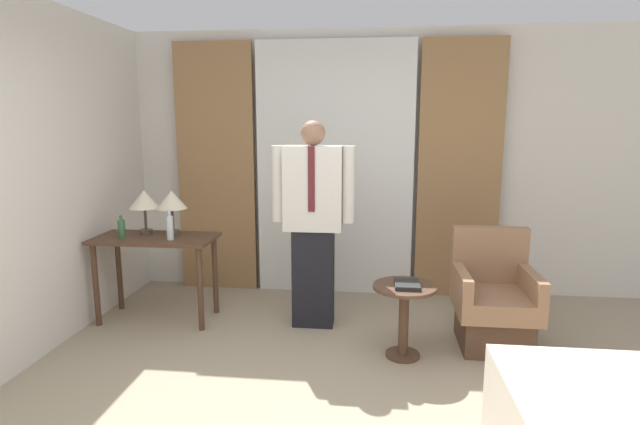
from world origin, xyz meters
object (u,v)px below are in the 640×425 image
object	(u,v)px
bottle_near_edge	(170,227)
desk	(156,251)
table_lamp_left	(144,201)
book	(407,284)
bottle_by_lamp	(122,229)
person	(313,218)
armchair	(493,304)
side_table	(404,309)
table_lamp_right	(172,201)

from	to	relation	value
bottle_near_edge	desk	bearing A→B (deg)	153.53
table_lamp_left	bottle_near_edge	size ratio (longest dim) A/B	1.50
desk	book	bearing A→B (deg)	-13.63
bottle_by_lamp	person	size ratio (longest dim) A/B	0.11
table_lamp_left	armchair	bearing A→B (deg)	-6.11
table_lamp_left	bottle_near_edge	distance (m)	0.42
desk	bottle_by_lamp	distance (m)	0.35
person	side_table	xyz separation A→B (m)	(0.76, -0.53, -0.58)
armchair	bottle_near_edge	bearing A→B (deg)	177.37
table_lamp_right	bottle_near_edge	world-z (taller)	table_lamp_right
bottle_by_lamp	armchair	size ratio (longest dim) A/B	0.22
armchair	book	size ratio (longest dim) A/B	3.93
bottle_near_edge	person	size ratio (longest dim) A/B	0.15
side_table	bottle_by_lamp	bearing A→B (deg)	169.80
table_lamp_left	person	xyz separation A→B (m)	(1.55, -0.09, -0.11)
bottle_near_edge	person	world-z (taller)	person
bottle_by_lamp	person	world-z (taller)	person
bottle_by_lamp	bottle_near_edge	bearing A→B (deg)	-2.52
desk	bottle_by_lamp	size ratio (longest dim) A/B	5.27
armchair	bottle_by_lamp	bearing A→B (deg)	177.39
person	book	bearing A→B (deg)	-35.58
table_lamp_left	bottle_by_lamp	xyz separation A→B (m)	(-0.14, -0.18, -0.22)
desk	side_table	distance (m)	2.25
person	armchair	distance (m)	1.63
armchair	book	bearing A→B (deg)	-155.95
desk	armchair	xyz separation A→B (m)	(2.90, -0.22, -0.30)
table_lamp_left	armchair	xyz separation A→B (m)	(3.03, -0.32, -0.74)
person	armchair	xyz separation A→B (m)	(1.48, -0.24, -0.63)
person	armchair	world-z (taller)	person
person	book	xyz separation A→B (m)	(0.77, -0.55, -0.38)
desk	person	world-z (taller)	person
desk	side_table	size ratio (longest dim) A/B	1.87
desk	side_table	world-z (taller)	desk
side_table	table_lamp_right	bearing A→B (deg)	163.17
bottle_near_edge	armchair	xyz separation A→B (m)	(2.72, -0.12, -0.54)
bottle_near_edge	book	size ratio (longest dim) A/B	1.14
bottle_near_edge	book	world-z (taller)	bottle_near_edge
bottle_near_edge	bottle_by_lamp	distance (m)	0.45
person	side_table	world-z (taller)	person
table_lamp_right	bottle_near_edge	distance (m)	0.28
bottle_by_lamp	side_table	distance (m)	2.53
desk	table_lamp_left	distance (m)	0.47
desk	book	distance (m)	2.26
desk	table_lamp_right	xyz separation A→B (m)	(0.13, 0.11, 0.44)
armchair	side_table	world-z (taller)	armchair
book	bottle_near_edge	bearing A→B (deg)	167.64
bottle_near_edge	side_table	size ratio (longest dim) A/B	0.47
book	side_table	bearing A→B (deg)	128.05
bottle_near_edge	book	xyz separation A→B (m)	(2.01, -0.44, -0.30)
table_lamp_right	side_table	bearing A→B (deg)	-16.83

